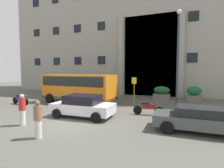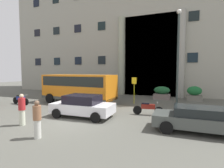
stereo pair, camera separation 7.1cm
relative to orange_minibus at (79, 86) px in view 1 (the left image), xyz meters
The scene contains 17 objects.
ground_plane 6.34m from the orange_minibus, 64.03° to the right, with size 80.00×64.00×0.12m, color #54534B.
office_building_facade 15.07m from the orange_minibus, 77.36° to the left, with size 37.44×9.65×20.71m.
orange_minibus is the anchor object (origin of this frame).
bus_stop_sign 5.22m from the orange_minibus, 18.37° to the left, with size 0.44×0.08×2.45m.
hedge_planter_far_west 11.63m from the orange_minibus, 27.25° to the left, with size 1.46×0.82×1.51m.
hedge_planter_west 5.52m from the orange_minibus, 104.16° to the left, with size 1.94×0.93×1.52m.
hedge_planter_far_east 8.88m from the orange_minibus, 36.27° to the left, with size 1.75×0.96×1.40m.
hedge_planter_entrance_left 7.17m from the orange_minibus, 134.31° to the left, with size 1.65×0.75×1.42m.
hedge_planter_entrance_right 9.74m from the orange_minibus, 147.82° to the left, with size 1.67×0.86×1.42m.
parked_compact_extra 5.16m from the orange_minibus, 54.79° to the right, with size 4.09×2.12×1.44m.
parked_estate_mid 10.88m from the orange_minibus, 25.05° to the right, with size 4.41×1.93×1.25m.
motorcycle_far_end 7.25m from the orange_minibus, 17.08° to the right, with size 2.05×0.61×0.89m.
scooter_by_planter 3.65m from the orange_minibus, 45.76° to the right, with size 1.94×0.68×0.89m.
motorcycle_near_kerb 5.41m from the orange_minibus, 151.92° to the right, with size 2.08×0.55×0.89m.
pedestrian_woman_dark_dress 8.66m from the orange_minibus, 69.80° to the right, with size 0.36×0.36×1.71m.
pedestrian_child_trailing 7.05m from the orange_minibus, 83.84° to the right, with size 0.36×0.36×1.76m.
lamppost_plaza_centre 9.62m from the orange_minibus, 16.68° to the left, with size 0.40×0.40×8.42m.
Camera 1 is at (6.08, -8.37, 2.98)m, focal length 27.44 mm.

